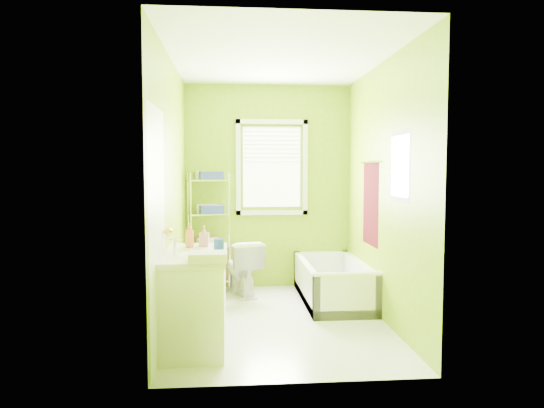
{
  "coord_description": "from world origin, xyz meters",
  "views": [
    {
      "loc": [
        -0.46,
        -4.77,
        1.51
      ],
      "look_at": [
        -0.05,
        0.25,
        1.16
      ],
      "focal_mm": 32.0,
      "sensor_mm": 36.0,
      "label": 1
    }
  ],
  "objects": [
    {
      "name": "bathtub",
      "position": [
        0.7,
        0.66,
        0.16
      ],
      "size": [
        0.71,
        1.51,
        0.49
      ],
      "color": "white",
      "rests_on": "ground"
    },
    {
      "name": "ground",
      "position": [
        0.0,
        0.0,
        0.0
      ],
      "size": [
        2.9,
        2.9,
        0.0
      ],
      "primitive_type": "plane",
      "color": "silver",
      "rests_on": "ground"
    },
    {
      "name": "room_envelope",
      "position": [
        0.0,
        0.0,
        1.55
      ],
      "size": [
        2.14,
        2.94,
        2.62
      ],
      "color": "#6E9407",
      "rests_on": "ground"
    },
    {
      "name": "toilet",
      "position": [
        -0.35,
        1.04,
        0.34
      ],
      "size": [
        0.55,
        0.74,
        0.67
      ],
      "primitive_type": "imported",
      "rotation": [
        0.0,
        0.0,
        3.42
      ],
      "color": "white",
      "rests_on": "ground"
    },
    {
      "name": "vanity",
      "position": [
        -0.79,
        -0.6,
        0.43
      ],
      "size": [
        0.56,
        1.09,
        1.03
      ],
      "color": "white",
      "rests_on": "ground"
    },
    {
      "name": "right_wall_decor",
      "position": [
        1.04,
        -0.02,
        1.32
      ],
      "size": [
        0.04,
        1.48,
        1.17
      ],
      "color": "#44070C",
      "rests_on": "ground"
    },
    {
      "name": "window",
      "position": [
        0.05,
        1.42,
        1.61
      ],
      "size": [
        0.92,
        0.05,
        1.22
      ],
      "color": "white",
      "rests_on": "ground"
    },
    {
      "name": "door",
      "position": [
        -1.04,
        -1.0,
        1.0
      ],
      "size": [
        0.09,
        0.8,
        2.0
      ],
      "color": "white",
      "rests_on": "ground"
    },
    {
      "name": "wire_shelf_unit",
      "position": [
        -0.74,
        1.29,
        0.91
      ],
      "size": [
        0.55,
        0.44,
        1.5
      ],
      "color": "silver",
      "rests_on": "ground"
    }
  ]
}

